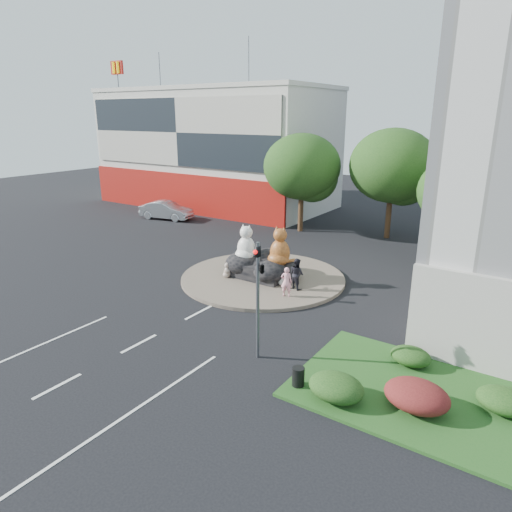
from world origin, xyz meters
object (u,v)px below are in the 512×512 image
(cat_tabby, at_px, (280,246))
(litter_bin, at_px, (298,376))
(cat_white, at_px, (246,242))
(kitten_white, at_px, (282,278))
(kitten_calico, at_px, (227,270))
(parked_car, at_px, (166,210))
(pedestrian_dark, at_px, (297,274))
(pedestrian_pink, at_px, (286,282))

(cat_tabby, relative_size, litter_bin, 3.23)
(litter_bin, bearing_deg, cat_white, 134.24)
(cat_white, distance_m, kitten_white, 3.29)
(cat_white, relative_size, kitten_calico, 2.41)
(kitten_white, relative_size, parked_car, 0.16)
(cat_white, relative_size, litter_bin, 3.11)
(cat_white, xyz_separation_m, kitten_calico, (-0.66, -1.11, -1.56))
(kitten_white, bearing_deg, cat_white, 117.87)
(kitten_white, bearing_deg, kitten_calico, 137.39)
(kitten_calico, xyz_separation_m, parked_car, (-15.25, 10.20, 0.19))
(pedestrian_dark, relative_size, parked_car, 0.34)
(kitten_calico, height_order, parked_car, parked_car)
(kitten_calico, relative_size, kitten_white, 1.11)
(kitten_calico, bearing_deg, pedestrian_dark, 49.09)
(kitten_calico, relative_size, pedestrian_pink, 0.57)
(cat_white, height_order, pedestrian_pink, cat_white)
(cat_tabby, distance_m, litter_bin, 11.31)
(kitten_white, height_order, pedestrian_pink, pedestrian_pink)
(kitten_calico, relative_size, pedestrian_dark, 0.53)
(parked_car, bearing_deg, pedestrian_dark, -127.74)
(cat_white, bearing_deg, parked_car, 149.87)
(cat_tabby, xyz_separation_m, pedestrian_dark, (1.61, -0.78, -1.19))
(cat_tabby, xyz_separation_m, kitten_calico, (-2.85, -1.47, -1.61))
(cat_white, height_order, kitten_white, cat_white)
(cat_white, distance_m, pedestrian_dark, 3.98)
(cat_white, bearing_deg, kitten_white, -8.82)
(pedestrian_pink, height_order, litter_bin, pedestrian_pink)
(cat_white, bearing_deg, kitten_calico, -121.23)
(cat_white, bearing_deg, pedestrian_dark, -6.61)
(cat_white, xyz_separation_m, pedestrian_pink, (3.88, -1.71, -1.21))
(litter_bin, bearing_deg, cat_tabby, 124.86)
(cat_tabby, distance_m, pedestrian_pink, 2.96)
(parked_car, bearing_deg, kitten_white, -128.88)
(pedestrian_dark, bearing_deg, pedestrian_pink, 115.31)
(cat_white, xyz_separation_m, cat_tabby, (2.19, 0.36, 0.04))
(kitten_white, xyz_separation_m, pedestrian_dark, (0.95, 0.01, 0.47))
(cat_tabby, height_order, pedestrian_dark, cat_tabby)
(parked_car, relative_size, litter_bin, 7.12)
(cat_tabby, bearing_deg, pedestrian_pink, -53.34)
(cat_white, relative_size, cat_tabby, 0.96)
(pedestrian_pink, distance_m, litter_bin, 8.51)
(cat_white, height_order, pedestrian_dark, cat_white)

